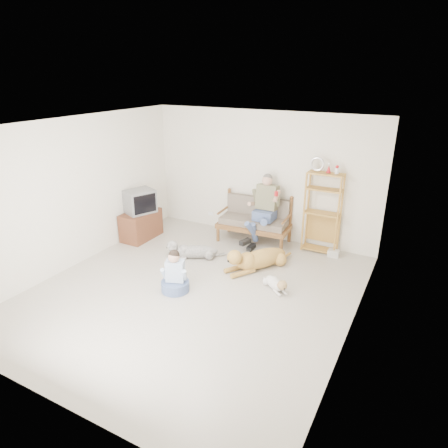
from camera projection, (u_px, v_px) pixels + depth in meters
The scene contains 17 objects.
floor at pixel (194, 291), 6.64m from camera, with size 5.50×5.50×0.00m, color #BAB4A4.
ceiling at pixel (189, 126), 5.66m from camera, with size 5.50×5.50×0.00m, color white.
wall_back at pixel (262, 176), 8.41m from camera, with size 5.00×5.00×0.00m, color silver.
wall_front at pixel (41, 299), 3.89m from camera, with size 5.00×5.00×0.00m, color silver.
wall_left at pixel (76, 193), 7.25m from camera, with size 5.50×5.50×0.00m, color silver.
wall_right at pixel (359, 247), 5.05m from camera, with size 5.50×5.50×0.00m, color silver.
loveseat at pixel (255, 219), 8.46m from camera, with size 1.54×0.80×0.95m.
man at pixel (261, 215), 8.13m from camera, with size 0.57×0.81×1.31m.
etagere at pixel (322, 212), 7.83m from camera, with size 0.72×0.32×1.91m.
book_stack at pixel (334, 253), 7.85m from camera, with size 0.22×0.16×0.14m, color white.
tv_stand at pixel (141, 225), 8.65m from camera, with size 0.50×0.90×0.60m.
crt_tv at pixel (140, 201), 8.43m from camera, with size 0.66×0.72×0.49m.
wall_outlet at pixel (211, 214), 9.33m from camera, with size 0.12×0.02×0.08m, color white.
golden_retriever at pixel (256, 259), 7.34m from camera, with size 0.92×1.40×0.47m.
shaggy_dog at pixel (191, 251), 7.78m from camera, with size 1.07×0.70×0.36m.
terrier at pixel (277, 284), 6.64m from camera, with size 0.59×0.49×0.26m.
child at pixel (175, 276), 6.57m from camera, with size 0.47×0.47×0.74m.
Camera 1 is at (3.16, -4.87, 3.44)m, focal length 32.00 mm.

